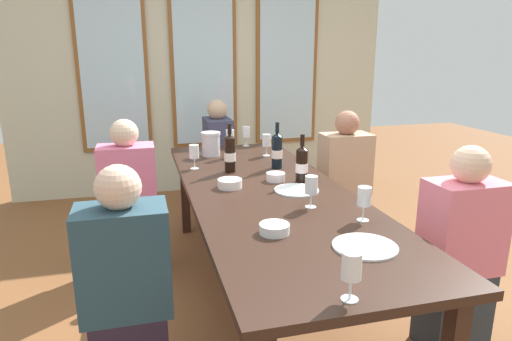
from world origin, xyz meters
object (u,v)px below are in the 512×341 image
(wine_glass_3, at_px, (267,141))
(seated_person_4, at_px, (218,160))
(metal_pitcher, at_px, (211,144))
(wine_glass_4, at_px, (364,197))
(seated_person_0, at_px, (129,202))
(wine_glass_1, at_px, (311,186))
(wine_glass_2, at_px, (246,132))
(wine_bottle_0, at_px, (302,164))
(seated_person_2, at_px, (127,295))
(seated_person_3, at_px, (459,256))
(tasting_bowl_1, at_px, (276,177))
(wine_bottle_1, at_px, (277,151))
(seated_person_1, at_px, (344,184))
(tasting_bowl_2, at_px, (274,229))
(dining_table, at_px, (267,200))
(tasting_bowl_0, at_px, (230,183))
(water_bottle, at_px, (230,143))
(wine_glass_0, at_px, (351,268))
(white_plate_1, at_px, (365,246))
(wine_glass_5, at_px, (194,152))
(white_plate_0, at_px, (297,190))
(wine_bottle_2, at_px, (230,153))

(wine_glass_3, bearing_deg, seated_person_4, 106.48)
(metal_pitcher, bearing_deg, wine_glass_4, -72.84)
(wine_glass_3, distance_m, seated_person_0, 1.15)
(wine_glass_1, bearing_deg, wine_glass_2, 88.51)
(wine_bottle_0, bearing_deg, wine_glass_3, 90.80)
(seated_person_2, bearing_deg, metal_pitcher, 68.59)
(seated_person_2, xyz_separation_m, seated_person_3, (1.65, -0.05, 0.00))
(tasting_bowl_1, bearing_deg, wine_bottle_1, 71.24)
(seated_person_1, distance_m, seated_person_3, 1.35)
(tasting_bowl_2, height_order, wine_glass_4, wine_glass_4)
(seated_person_4, bearing_deg, dining_table, -90.00)
(seated_person_3, bearing_deg, tasting_bowl_0, 142.31)
(tasting_bowl_0, height_order, water_bottle, water_bottle)
(wine_glass_0, relative_size, seated_person_3, 0.16)
(seated_person_0, xyz_separation_m, seated_person_2, (0.00, -1.28, 0.00))
(dining_table, xyz_separation_m, wine_glass_1, (0.14, -0.36, 0.19))
(dining_table, relative_size, tasting_bowl_1, 22.27)
(seated_person_0, xyz_separation_m, seated_person_3, (1.65, -1.33, 0.00))
(white_plate_1, bearing_deg, wine_glass_5, 109.56)
(wine_glass_0, relative_size, wine_glass_4, 1.00)
(water_bottle, bearing_deg, dining_table, -87.09)
(dining_table, xyz_separation_m, wine_glass_4, (0.31, -0.61, 0.19))
(wine_bottle_0, distance_m, seated_person_4, 1.65)
(tasting_bowl_1, relative_size, wine_glass_5, 0.70)
(white_plate_0, bearing_deg, seated_person_3, -43.66)
(dining_table, height_order, tasting_bowl_1, tasting_bowl_1)
(wine_glass_0, bearing_deg, wine_glass_2, 84.22)
(wine_glass_0, distance_m, seated_person_3, 1.11)
(white_plate_0, xyz_separation_m, wine_glass_4, (0.15, -0.54, 0.12))
(wine_glass_4, bearing_deg, wine_glass_1, 125.53)
(wine_bottle_1, bearing_deg, seated_person_4, 99.77)
(white_plate_0, distance_m, wine_glass_1, 0.32)
(seated_person_4, bearing_deg, water_bottle, -93.18)
(wine_glass_3, xyz_separation_m, seated_person_4, (-0.25, 0.83, -0.33))
(wine_bottle_2, bearing_deg, white_plate_0, -60.99)
(wine_glass_2, relative_size, wine_glass_4, 1.00)
(tasting_bowl_2, distance_m, seated_person_1, 1.64)
(wine_glass_2, xyz_separation_m, seated_person_2, (-1.00, -1.94, -0.34))
(seated_person_2, bearing_deg, tasting_bowl_2, 0.43)
(wine_glass_3, bearing_deg, wine_bottle_2, -133.08)
(wine_bottle_2, height_order, wine_glass_0, wine_bottle_2)
(wine_glass_0, distance_m, wine_glass_5, 1.89)
(tasting_bowl_2, bearing_deg, seated_person_0, 117.67)
(dining_table, xyz_separation_m, metal_pitcher, (-0.18, 0.99, 0.16))
(seated_person_1, xyz_separation_m, seated_person_3, (0.00, -1.35, 0.00))
(wine_glass_3, bearing_deg, white_plate_0, -95.14)
(wine_bottle_2, height_order, wine_glass_3, wine_bottle_2)
(seated_person_1, relative_size, seated_person_3, 1.00)
(seated_person_0, bearing_deg, wine_bottle_1, -8.03)
(white_plate_0, xyz_separation_m, wine_glass_0, (-0.24, -1.19, 0.11))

